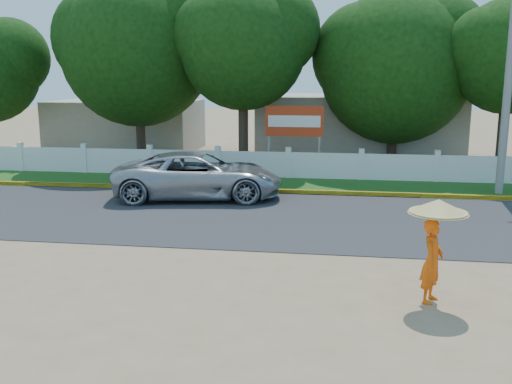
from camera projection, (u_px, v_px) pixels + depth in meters
ground at (243, 265)px, 13.07m from camera, size 120.00×120.00×0.00m
road at (268, 217)px, 17.43m from camera, size 60.00×7.00×0.02m
grass_verge at (285, 184)px, 22.51m from camera, size 60.00×3.50×0.03m
curb at (280, 191)px, 20.85m from camera, size 40.00×0.18×0.16m
fence at (288, 165)px, 23.81m from camera, size 40.00×0.10×1.10m
building_near at (358, 126)px, 29.75m from camera, size 10.00×6.00×3.20m
building_far at (127, 125)px, 32.62m from camera, size 8.00×5.00×2.80m
utility_pole at (509, 77)px, 19.93m from camera, size 0.28×0.28×8.40m
vehicle at (198, 175)px, 19.94m from camera, size 6.21×3.63×1.62m
monk_with_parasol at (435, 236)px, 10.72m from camera, size 1.11×1.11×2.02m
billboard at (294, 125)px, 24.52m from camera, size 2.50×0.13×2.95m
tree_row at (313, 55)px, 25.71m from camera, size 36.23×7.87×8.95m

